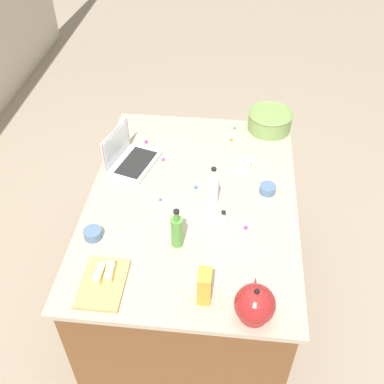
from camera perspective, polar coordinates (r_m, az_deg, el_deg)
The scene contains 23 objects.
ground_plane at distance 3.21m, azimuth 0.00°, elevation -12.59°, with size 12.00×12.00×0.00m, color gray.
island_counter at distance 2.85m, azimuth 0.00°, elevation -7.40°, with size 1.62×1.16×0.90m.
laptop at distance 2.76m, azimuth -7.96°, elevation 4.38°, with size 0.36×0.31×0.22m.
mixing_bowl_large at distance 3.06m, azimuth 9.74°, elevation 8.84°, with size 0.29×0.29×0.13m.
bottle_olive at distance 2.23m, azimuth -1.90°, elevation -4.90°, with size 0.06×0.06×0.23m.
bottle_vinegar at distance 2.43m, azimuth 2.65°, elevation 0.30°, with size 0.06×0.06×0.25m.
kettle at distance 2.00m, azimuth 7.88°, elevation -13.79°, with size 0.21×0.18×0.20m.
cutting_board at distance 2.17m, azimuth -11.09°, elevation -11.17°, with size 0.29×0.20×0.02m, color tan.
butter_stick_left at distance 2.18m, azimuth -10.29°, elevation -9.79°, with size 0.11×0.04×0.04m, color #F4E58C.
butter_stick_right at distance 2.18m, azimuth -11.56°, elevation -10.02°, with size 0.11×0.04×0.04m, color #F4E58C.
ramekin_small at distance 2.59m, azimuth 9.46°, elevation 0.38°, with size 0.09×0.09×0.05m, color slate.
ramekin_medium at distance 2.75m, azimuth 6.61°, elevation 3.61°, with size 0.08×0.08×0.04m, color beige.
ramekin_wide at distance 2.36m, azimuth -12.32°, elevation -5.13°, with size 0.09×0.09×0.05m, color slate.
kitchen_timer at distance 2.38m, azimuth 3.95°, elevation -3.18°, with size 0.07×0.07×0.08m.
candy_bag at distance 2.03m, azimuth 1.57°, elevation -11.72°, with size 0.09×0.06×0.17m, color gold.
candy_0 at distance 2.37m, azimuth 6.75°, elevation -4.43°, with size 0.02×0.02×0.02m, color #CC3399.
candy_1 at distance 3.06m, azimuth 5.36°, elevation 8.02°, with size 0.02×0.02×0.02m, color green.
candy_2 at distance 2.95m, azimuth 4.96°, elevation 6.61°, with size 0.02×0.02×0.02m, color orange.
candy_3 at distance 2.93m, azimuth -5.79°, elevation 6.31°, with size 0.02×0.02×0.02m, color #CC3399.
candy_4 at distance 2.52m, azimuth -4.00°, elevation -0.93°, with size 0.02×0.02×0.02m, color blue.
candy_5 at distance 2.65m, azimuth 3.20°, elevation 1.93°, with size 0.02×0.02×0.02m, color orange.
candy_6 at distance 2.58m, azimuth 0.48°, elevation 0.63°, with size 0.02×0.02×0.02m, color blue.
candy_7 at distance 2.78m, azimuth -3.64°, elevation 4.12°, with size 0.02×0.02×0.02m, color #CC3399.
Camera 1 is at (-1.83, -0.19, 2.63)m, focal length 42.52 mm.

